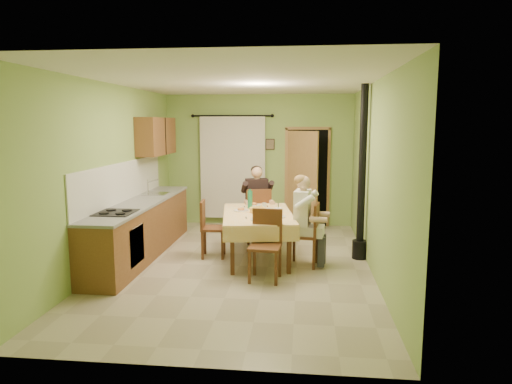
# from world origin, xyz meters

# --- Properties ---
(floor) EXTENTS (4.00, 6.00, 0.01)m
(floor) POSITION_xyz_m (0.00, 0.00, 0.00)
(floor) COLOR tan
(floor) RESTS_ON ground
(room_shell) EXTENTS (4.04, 6.04, 2.82)m
(room_shell) POSITION_xyz_m (0.00, 0.00, 1.82)
(room_shell) COLOR #8FB25B
(room_shell) RESTS_ON ground
(kitchen_run) EXTENTS (0.64, 3.64, 1.56)m
(kitchen_run) POSITION_xyz_m (-1.71, 0.40, 0.48)
(kitchen_run) COLOR brown
(kitchen_run) RESTS_ON ground
(upper_cabinets) EXTENTS (0.35, 1.40, 0.70)m
(upper_cabinets) POSITION_xyz_m (-1.82, 1.70, 1.95)
(upper_cabinets) COLOR brown
(upper_cabinets) RESTS_ON room_shell
(curtain) EXTENTS (1.70, 0.07, 2.22)m
(curtain) POSITION_xyz_m (-0.55, 2.90, 1.26)
(curtain) COLOR black
(curtain) RESTS_ON ground
(doorway) EXTENTS (0.96, 0.60, 2.15)m
(doorway) POSITION_xyz_m (1.00, 2.84, 1.05)
(doorway) COLOR black
(doorway) RESTS_ON ground
(dining_table) EXTENTS (1.37, 1.98, 0.76)m
(dining_table) POSITION_xyz_m (0.24, 0.41, 0.38)
(dining_table) COLOR #EBC07B
(dining_table) RESTS_ON ground
(tableware) EXTENTS (0.88, 1.59, 0.33)m
(tableware) POSITION_xyz_m (0.29, 0.33, 0.81)
(tableware) COLOR white
(tableware) RESTS_ON dining_table
(chair_far) EXTENTS (0.56, 0.56, 1.02)m
(chair_far) POSITION_xyz_m (0.13, 1.49, 0.29)
(chair_far) COLOR #542D17
(chair_far) RESTS_ON ground
(chair_near) EXTENTS (0.46, 0.46, 0.99)m
(chair_near) POSITION_xyz_m (0.45, -0.59, 0.29)
(chair_near) COLOR #542D17
(chair_near) RESTS_ON ground
(chair_right) EXTENTS (0.47, 0.47, 0.98)m
(chair_right) POSITION_xyz_m (1.01, 0.13, 0.29)
(chair_right) COLOR #542D17
(chair_right) RESTS_ON ground
(chair_left) EXTENTS (0.42, 0.42, 0.94)m
(chair_left) POSITION_xyz_m (-0.51, 0.44, 0.29)
(chair_left) COLOR #542D17
(chair_left) RESTS_ON ground
(man_far) EXTENTS (0.64, 0.56, 1.39)m
(man_far) POSITION_xyz_m (0.12, 1.50, 0.88)
(man_far) COLOR black
(man_far) RESTS_ON chair_far
(man_right) EXTENTS (0.51, 0.62, 1.39)m
(man_right) POSITION_xyz_m (0.99, 0.13, 0.88)
(man_right) COLOR silver
(man_right) RESTS_ON chair_right
(stove_flue) EXTENTS (0.24, 0.24, 2.80)m
(stove_flue) POSITION_xyz_m (1.90, 0.60, 1.02)
(stove_flue) COLOR black
(stove_flue) RESTS_ON ground
(picture_back) EXTENTS (0.19, 0.03, 0.23)m
(picture_back) POSITION_xyz_m (0.25, 2.97, 1.75)
(picture_back) COLOR black
(picture_back) RESTS_ON room_shell
(picture_right) EXTENTS (0.03, 0.31, 0.21)m
(picture_right) POSITION_xyz_m (1.97, 1.20, 1.85)
(picture_right) COLOR brown
(picture_right) RESTS_ON room_shell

